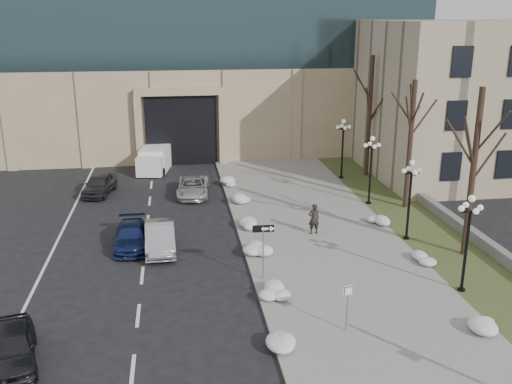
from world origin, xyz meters
TOP-DOWN VIEW (x-y plane):
  - sidewalk at (3.50, 14.00)m, footprint 9.00×40.00m
  - curb at (-1.00, 14.00)m, footprint 0.30×40.00m
  - grass_strip at (10.00, 14.00)m, footprint 4.00×40.00m
  - stone_wall at (12.00, 16.00)m, footprint 0.50×30.00m
  - classical_building at (22.00, 27.98)m, footprint 22.00×18.12m
  - car_a at (-10.87, 3.05)m, footprint 2.58×4.41m
  - car_b at (-5.64, 13.14)m, footprint 1.72×4.57m
  - car_c at (-7.24, 13.82)m, footprint 1.86×4.39m
  - car_d at (-3.45, 22.85)m, footprint 2.52×4.80m
  - car_e at (-10.09, 24.17)m, footprint 2.50×4.48m
  - pedestrian at (3.22, 14.03)m, footprint 0.70×0.49m
  - box_truck at (-6.19, 30.73)m, footprint 3.12×6.31m
  - one_way_sign at (-0.48, 8.49)m, footprint 1.08×0.30m
  - keep_sign at (1.93, 3.33)m, footprint 0.45×0.15m
  - snow_clump_b at (-0.73, 2.59)m, footprint 1.10×1.60m
  - snow_clump_c at (-0.49, 6.76)m, footprint 1.10×1.60m
  - snow_clump_d at (-0.45, 11.54)m, footprint 1.10×1.60m
  - snow_clump_e at (-0.32, 15.46)m, footprint 1.10×1.60m
  - snow_clump_f at (-0.40, 20.66)m, footprint 1.10×1.60m
  - snow_clump_g at (-0.69, 24.63)m, footprint 1.10×1.60m
  - snow_clump_h at (7.35, 2.53)m, footprint 1.10×1.60m
  - snow_clump_i at (7.71, 9.16)m, footprint 1.10×1.60m
  - snow_clump_j at (7.51, 15.27)m, footprint 1.10×1.60m
  - lamppost_a at (8.30, 6.00)m, footprint 1.18×1.18m
  - lamppost_b at (8.30, 12.50)m, footprint 1.18×1.18m
  - lamppost_c at (8.30, 19.00)m, footprint 1.18×1.18m
  - lamppost_d at (8.30, 25.50)m, footprint 1.18×1.18m
  - tree_near at (10.50, 10.00)m, footprint 3.20×3.20m
  - tree_mid at (10.50, 18.00)m, footprint 3.20×3.20m
  - tree_far at (10.50, 26.00)m, footprint 3.20×3.20m

SIDE VIEW (x-z plane):
  - grass_strip at x=10.00m, z-range 0.00..0.10m
  - sidewalk at x=3.50m, z-range 0.00..0.12m
  - curb at x=-1.00m, z-range 0.00..0.14m
  - snow_clump_b at x=-0.73m, z-range 0.12..0.48m
  - snow_clump_c at x=-0.49m, z-range 0.12..0.48m
  - snow_clump_d at x=-0.45m, z-range 0.12..0.48m
  - snow_clump_e at x=-0.32m, z-range 0.12..0.48m
  - snow_clump_f at x=-0.40m, z-range 0.12..0.48m
  - snow_clump_g at x=-0.69m, z-range 0.12..0.48m
  - snow_clump_h at x=7.35m, z-range 0.12..0.48m
  - snow_clump_i at x=7.71m, z-range 0.12..0.48m
  - snow_clump_j at x=7.51m, z-range 0.12..0.48m
  - stone_wall at x=12.00m, z-range 0.00..0.70m
  - car_c at x=-7.24m, z-range 0.00..1.27m
  - car_d at x=-3.45m, z-range 0.00..1.29m
  - car_a at x=-10.87m, z-range 0.00..1.41m
  - car_e at x=-10.09m, z-range 0.00..1.44m
  - car_b at x=-5.64m, z-range 0.00..1.49m
  - box_truck at x=-6.19m, z-range -0.03..1.89m
  - pedestrian at x=3.22m, z-range 0.12..1.95m
  - keep_sign at x=1.93m, z-range 0.50..2.61m
  - one_way_sign at x=-0.48m, z-range 0.94..3.84m
  - lamppost_a at x=8.30m, z-range 0.69..5.45m
  - lamppost_b at x=8.30m, z-range 0.69..5.45m
  - lamppost_c at x=8.30m, z-range 0.69..5.45m
  - lamppost_d at x=8.30m, z-range 0.69..5.45m
  - tree_mid at x=10.50m, z-range 1.25..9.75m
  - tree_near at x=10.50m, z-range 1.33..10.33m
  - classical_building at x=22.00m, z-range 0.00..12.00m
  - tree_far at x=10.50m, z-range 1.40..10.90m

